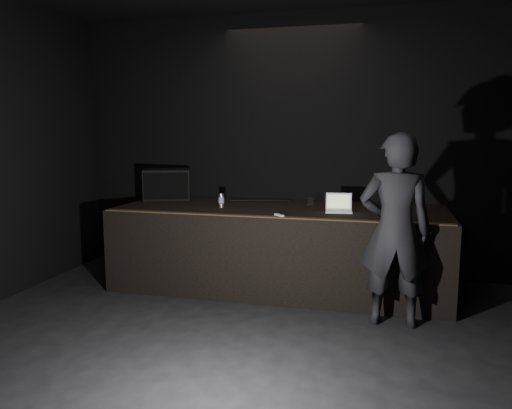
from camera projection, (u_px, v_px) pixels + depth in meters
The scene contains 11 objects.
ground at pixel (205, 395), 3.69m from camera, with size 7.00×7.00×0.00m, color black.
room_walls at pixel (201, 118), 3.39m from camera, with size 6.10×7.10×3.52m.
stage_riser at pixel (280, 247), 6.23m from camera, with size 4.00×1.50×1.00m, color black.
riser_lip at pixel (267, 217), 5.48m from camera, with size 3.92×0.10×0.01m, color brown.
stage_monitor at pixel (167, 184), 6.88m from camera, with size 0.74×0.64×0.42m.
cable at pixel (260, 200), 6.73m from camera, with size 0.02×0.02×0.80m, color black.
laptop at pixel (339, 207), 5.86m from camera, with size 0.33×0.30×0.21m.
beer_can at pixel (221, 200), 6.19m from camera, with size 0.07×0.07×0.17m.
plastic_cup at pixel (311, 202), 6.26m from camera, with size 0.09×0.09×0.11m, color white.
wii_remote at pixel (279, 215), 5.50m from camera, with size 0.04×0.15×0.03m, color silver.
person at pixel (395, 231), 4.92m from camera, with size 0.70×0.46×1.93m, color black.
Camera 1 is at (1.22, -3.24, 1.94)m, focal length 35.00 mm.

